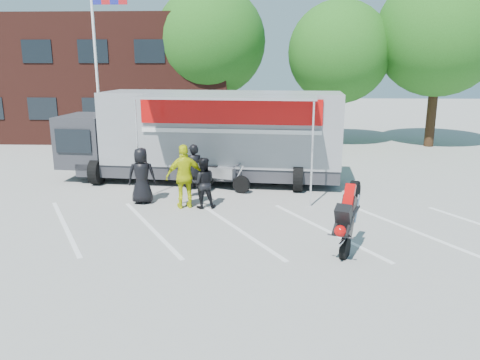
# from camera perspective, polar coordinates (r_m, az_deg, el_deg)

# --- Properties ---
(ground) EXTENTS (100.00, 100.00, 0.00)m
(ground) POSITION_cam_1_polar(r_m,az_deg,el_deg) (11.96, -1.55, -7.58)
(ground) COLOR gray
(ground) RESTS_ON ground
(parking_bay_lines) EXTENTS (18.09, 13.33, 0.01)m
(parking_bay_lines) POSITION_cam_1_polar(r_m,az_deg,el_deg) (12.89, -1.25, -5.91)
(parking_bay_lines) COLOR white
(parking_bay_lines) RESTS_ON ground
(office_building) EXTENTS (18.00, 8.00, 7.00)m
(office_building) POSITION_cam_1_polar(r_m,az_deg,el_deg) (31.03, -18.33, 11.71)
(office_building) COLOR #471D16
(office_building) RESTS_ON ground
(flagpole) EXTENTS (1.61, 0.12, 8.00)m
(flagpole) POSITION_cam_1_polar(r_m,az_deg,el_deg) (22.23, -16.62, 15.18)
(flagpole) COLOR white
(flagpole) RESTS_ON ground
(tree_left) EXTENTS (6.12, 6.12, 8.64)m
(tree_left) POSITION_cam_1_polar(r_m,az_deg,el_deg) (27.25, -3.61, 16.49)
(tree_left) COLOR #382314
(tree_left) RESTS_ON ground
(tree_mid) EXTENTS (5.44, 5.44, 7.68)m
(tree_mid) POSITION_cam_1_polar(r_m,az_deg,el_deg) (26.43, 11.99, 14.95)
(tree_mid) COLOR #382314
(tree_mid) RESTS_ON ground
(tree_right) EXTENTS (6.46, 6.46, 9.12)m
(tree_right) POSITION_cam_1_polar(r_m,az_deg,el_deg) (27.23, 23.14, 16.09)
(tree_right) COLOR #382314
(tree_right) RESTS_ON ground
(transporter_truck) EXTENTS (11.05, 6.07, 3.38)m
(transporter_truck) POSITION_cam_1_polar(r_m,az_deg,el_deg) (18.00, -3.74, -0.13)
(transporter_truck) COLOR gray
(transporter_truck) RESTS_ON ground
(parked_motorcycle) EXTENTS (2.19, 1.43, 1.09)m
(parked_motorcycle) POSITION_cam_1_polar(r_m,az_deg,el_deg) (16.61, -2.06, -1.33)
(parked_motorcycle) COLOR #ACACB1
(parked_motorcycle) RESTS_ON ground
(stunt_bike_rider) EXTENTS (1.35, 1.79, 1.90)m
(stunt_bike_rider) POSITION_cam_1_polar(r_m,az_deg,el_deg) (11.86, 13.30, -8.15)
(stunt_bike_rider) COLOR black
(stunt_bike_rider) RESTS_ON ground
(spectator_leather_a) EXTENTS (0.96, 0.70, 1.82)m
(spectator_leather_a) POSITION_cam_1_polar(r_m,az_deg,el_deg) (15.28, -11.90, 0.52)
(spectator_leather_a) COLOR black
(spectator_leather_a) RESTS_ON ground
(spectator_leather_b) EXTENTS (0.72, 0.53, 1.80)m
(spectator_leather_b) POSITION_cam_1_polar(r_m,az_deg,el_deg) (15.77, -5.68, 1.15)
(spectator_leather_b) COLOR black
(spectator_leather_b) RESTS_ON ground
(spectator_leather_c) EXTENTS (0.86, 0.72, 1.60)m
(spectator_leather_c) POSITION_cam_1_polar(r_m,az_deg,el_deg) (14.53, -4.54, -0.35)
(spectator_leather_c) COLOR black
(spectator_leather_c) RESTS_ON ground
(spectator_hivis) EXTENTS (1.27, 0.85, 2.00)m
(spectator_hivis) POSITION_cam_1_polar(r_m,az_deg,el_deg) (14.54, -6.74, 0.42)
(spectator_hivis) COLOR #CAD50B
(spectator_hivis) RESTS_ON ground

